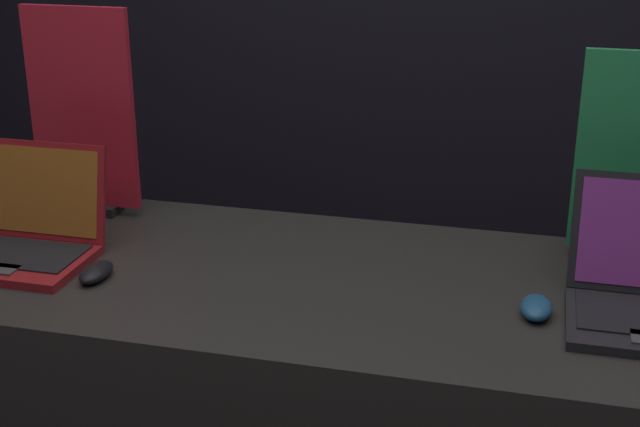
% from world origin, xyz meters
% --- Properties ---
extents(laptop_front, '(0.32, 0.29, 0.25)m').
position_xyz_m(laptop_front, '(-0.68, 0.32, 1.02)').
color(laptop_front, maroon).
rests_on(laptop_front, display_counter).
extents(mouse_front, '(0.06, 0.11, 0.03)m').
position_xyz_m(mouse_front, '(-0.47, 0.24, 0.98)').
color(mouse_front, black).
rests_on(mouse_front, display_counter).
extents(promo_stand_front, '(0.28, 0.07, 0.53)m').
position_xyz_m(promo_stand_front, '(-0.68, 0.62, 1.22)').
color(promo_stand_front, black).
rests_on(promo_stand_front, display_counter).
extents(mouse_back, '(0.06, 0.11, 0.04)m').
position_xyz_m(mouse_back, '(0.47, 0.30, 0.98)').
color(mouse_back, navy).
rests_on(mouse_back, display_counter).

